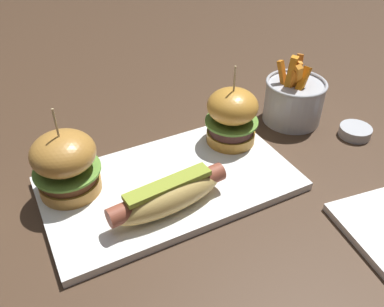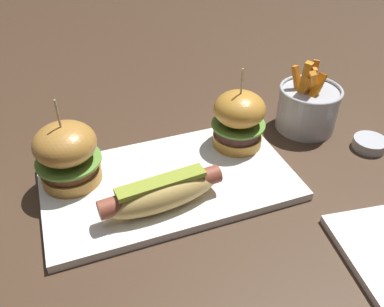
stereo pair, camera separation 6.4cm
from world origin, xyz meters
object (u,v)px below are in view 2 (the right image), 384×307
at_px(hot_dog, 162,193).
at_px(slider_left, 67,154).
at_px(slider_right, 239,119).
at_px(fries_bucket, 308,107).
at_px(platter_main, 169,182).
at_px(sauce_ramekin, 370,143).

xyz_separation_m(hot_dog, slider_left, (-0.12, 0.11, 0.02)).
height_order(hot_dog, slider_left, slider_left).
bearing_deg(slider_left, slider_right, -0.35).
bearing_deg(slider_left, fries_bucket, 2.62).
xyz_separation_m(platter_main, sauce_ramekin, (0.38, -0.03, 0.00)).
relative_size(slider_left, slider_right, 1.00).
height_order(fries_bucket, sauce_ramekin, fries_bucket).
bearing_deg(sauce_ramekin, slider_left, 171.07).
distance_m(fries_bucket, sauce_ramekin, 0.13).
height_order(slider_right, sauce_ramekin, slider_right).
xyz_separation_m(fries_bucket, sauce_ramekin, (0.07, -0.10, -0.04)).
xyz_separation_m(platter_main, fries_bucket, (0.30, 0.07, 0.04)).
xyz_separation_m(platter_main, slider_right, (0.15, 0.05, 0.06)).
height_order(slider_left, sauce_ramekin, slider_left).
bearing_deg(hot_dog, platter_main, 64.02).
distance_m(slider_right, sauce_ramekin, 0.25).
distance_m(hot_dog, slider_left, 0.16).
distance_m(slider_left, slider_right, 0.29).
distance_m(platter_main, slider_left, 0.17).
bearing_deg(slider_left, hot_dog, -43.07).
xyz_separation_m(platter_main, hot_dog, (-0.03, -0.06, 0.03)).
relative_size(platter_main, slider_right, 2.73).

